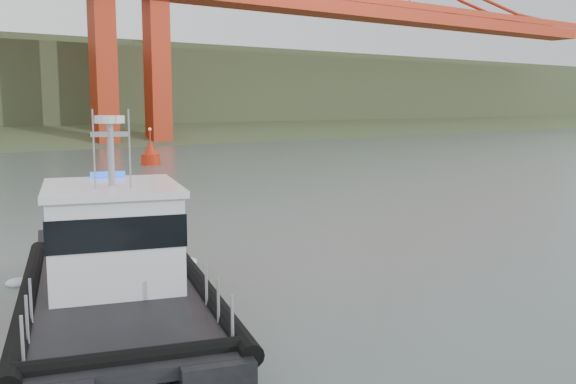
{
  "coord_description": "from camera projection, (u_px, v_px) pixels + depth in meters",
  "views": [
    {
      "loc": [
        -13.86,
        -12.5,
        5.91
      ],
      "look_at": [
        1.03,
        8.11,
        2.4
      ],
      "focal_mm": 40.0,
      "sensor_mm": 36.0,
      "label": 1
    }
  ],
  "objects": [
    {
      "name": "ground",
      "position": [
        421.0,
        306.0,
        18.88
      ],
      "size": [
        400.0,
        400.0,
        0.0
      ],
      "primitive_type": "plane",
      "color": "#4A5855",
      "rests_on": "ground"
    },
    {
      "name": "nav_buoy",
      "position": [
        150.0,
        154.0,
        62.41
      ],
      "size": [
        1.84,
        1.84,
        3.82
      ],
      "color": "red",
      "rests_on": "ground"
    },
    {
      "name": "patrol_boat",
      "position": [
        115.0,
        273.0,
        17.02
      ],
      "size": [
        7.68,
        12.7,
        5.8
      ],
      "rotation": [
        0.0,
        0.0,
        -0.3
      ],
      "color": "black",
      "rests_on": "ground"
    }
  ]
}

